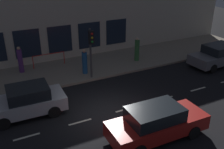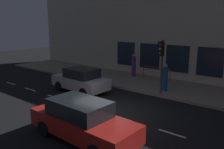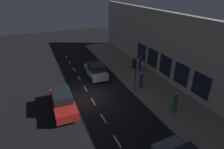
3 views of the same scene
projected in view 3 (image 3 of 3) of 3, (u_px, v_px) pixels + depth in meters
The scene contains 11 objects.
ground_plane at pixel (90, 96), 17.83m from camera, with size 60.00×60.00×0.00m, color black.
sidewalk at pixel (146, 83), 20.02m from camera, with size 4.50×32.00×0.15m.
building_facade at pixel (170, 49), 19.41m from camera, with size 0.65×32.00×7.17m.
lane_centre_line at pixel (93, 102), 17.00m from camera, with size 0.12×27.20×0.01m.
traffic_light at pixel (134, 68), 17.57m from camera, with size 0.47×0.32×3.34m.
parked_car_0 at pixel (96, 71), 21.27m from camera, with size 1.96×3.96×1.58m.
parked_car_2 at pixel (63, 101), 15.64m from camera, with size 1.87×4.63×1.58m.
pedestrian_0 at pixel (140, 63), 22.66m from camera, with size 0.48×0.48×1.86m.
pedestrian_1 at pixel (176, 102), 15.11m from camera, with size 0.38×0.38×1.84m.
pedestrian_2 at pixel (141, 80), 18.67m from camera, with size 0.45×0.45×1.76m.
red_railing at pixel (150, 70), 21.12m from camera, with size 0.05×2.34×0.97m.
Camera 3 is at (-4.07, -14.79, 9.54)m, focal length 30.12 mm.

